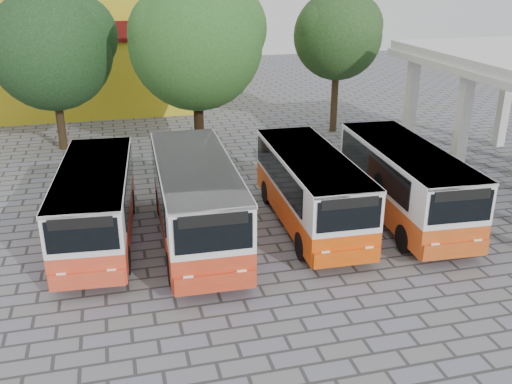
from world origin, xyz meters
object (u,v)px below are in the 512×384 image
object	(u,v)px
bus_far_left	(96,201)
bus_centre_right	(311,186)
bus_far_right	(405,179)
bus_centre_left	(196,197)

from	to	relation	value
bus_far_left	bus_centre_right	distance (m)	7.34
bus_far_left	bus_far_right	size ratio (longest dim) A/B	0.96
bus_far_left	bus_centre_left	distance (m)	3.32
bus_far_left	bus_far_right	xyz separation A→B (m)	(10.82, -0.82, 0.07)
bus_centre_left	bus_far_right	size ratio (longest dim) A/B	1.03
bus_far_right	bus_far_left	bearing A→B (deg)	178.93
bus_centre_left	bus_far_right	xyz separation A→B (m)	(7.59, -0.03, -0.06)
bus_far_left	bus_centre_right	size ratio (longest dim) A/B	1.00
bus_centre_right	bus_far_left	bearing A→B (deg)	177.82
bus_centre_left	bus_far_right	distance (m)	7.59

